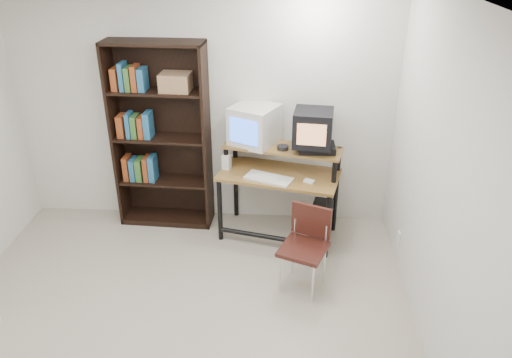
# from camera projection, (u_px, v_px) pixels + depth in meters

# --- Properties ---
(floor) EXTENTS (4.00, 4.00, 0.01)m
(floor) POSITION_uv_depth(u_px,v_px,m) (174.00, 340.00, 4.04)
(floor) COLOR #A59C89
(floor) RESTS_ON ground
(ceiling) EXTENTS (4.00, 4.00, 0.01)m
(ceiling) POSITION_uv_depth(u_px,v_px,m) (140.00, 2.00, 2.86)
(ceiling) COLOR white
(ceiling) RESTS_ON back_wall
(back_wall) EXTENTS (4.00, 0.01, 2.60)m
(back_wall) POSITION_uv_depth(u_px,v_px,m) (204.00, 106.00, 5.23)
(back_wall) COLOR beige
(back_wall) RESTS_ON floor
(right_wall) EXTENTS (0.01, 4.00, 2.60)m
(right_wall) POSITION_uv_depth(u_px,v_px,m) (454.00, 208.00, 3.35)
(right_wall) COLOR beige
(right_wall) RESTS_ON floor
(computer_desk) EXTENTS (1.31, 0.86, 0.98)m
(computer_desk) POSITION_uv_depth(u_px,v_px,m) (280.00, 177.00, 5.13)
(computer_desk) COLOR brown
(computer_desk) RESTS_ON floor
(crt_monitor) EXTENTS (0.57, 0.57, 0.40)m
(crt_monitor) POSITION_uv_depth(u_px,v_px,m) (254.00, 125.00, 5.10)
(crt_monitor) COLOR beige
(crt_monitor) RESTS_ON computer_desk
(vcr) EXTENTS (0.36, 0.27, 0.08)m
(vcr) POSITION_uv_depth(u_px,v_px,m) (317.00, 148.00, 4.98)
(vcr) COLOR black
(vcr) RESTS_ON computer_desk
(crt_tv) EXTENTS (0.41, 0.41, 0.35)m
(crt_tv) POSITION_uv_depth(u_px,v_px,m) (313.00, 128.00, 4.88)
(crt_tv) COLOR black
(crt_tv) RESTS_ON vcr
(cd_spindle) EXTENTS (0.14, 0.14, 0.05)m
(cd_spindle) POSITION_uv_depth(u_px,v_px,m) (283.00, 148.00, 5.01)
(cd_spindle) COLOR #26262B
(cd_spindle) RESTS_ON computer_desk
(keyboard) EXTENTS (0.51, 0.37, 0.03)m
(keyboard) POSITION_uv_depth(u_px,v_px,m) (269.00, 179.00, 4.97)
(keyboard) COLOR beige
(keyboard) RESTS_ON computer_desk
(mousepad) EXTENTS (0.26, 0.23, 0.01)m
(mousepad) POSITION_uv_depth(u_px,v_px,m) (310.00, 184.00, 4.92)
(mousepad) COLOR black
(mousepad) RESTS_ON computer_desk
(mouse) EXTENTS (0.12, 0.10, 0.03)m
(mouse) POSITION_uv_depth(u_px,v_px,m) (309.00, 182.00, 4.91)
(mouse) COLOR white
(mouse) RESTS_ON mousepad
(desk_speaker) EXTENTS (0.10, 0.10, 0.17)m
(desk_speaker) POSITION_uv_depth(u_px,v_px,m) (227.00, 162.00, 5.16)
(desk_speaker) COLOR beige
(desk_speaker) RESTS_ON computer_desk
(pc_tower) EXTENTS (0.29, 0.48, 0.42)m
(pc_tower) POSITION_uv_depth(u_px,v_px,m) (320.00, 225.00, 5.18)
(pc_tower) COLOR black
(pc_tower) RESTS_ON floor
(school_chair) EXTENTS (0.51, 0.51, 0.78)m
(school_chair) POSITION_uv_depth(u_px,v_px,m) (306.00, 240.00, 4.47)
(school_chair) COLOR black
(school_chair) RESTS_ON floor
(bookshelf) EXTENTS (1.02, 0.38, 2.01)m
(bookshelf) POSITION_uv_depth(u_px,v_px,m) (161.00, 135.00, 5.26)
(bookshelf) COLOR black
(bookshelf) RESTS_ON floor
(wall_outlet) EXTENTS (0.02, 0.08, 0.12)m
(wall_outlet) POSITION_uv_depth(u_px,v_px,m) (399.00, 237.00, 4.82)
(wall_outlet) COLOR beige
(wall_outlet) RESTS_ON right_wall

